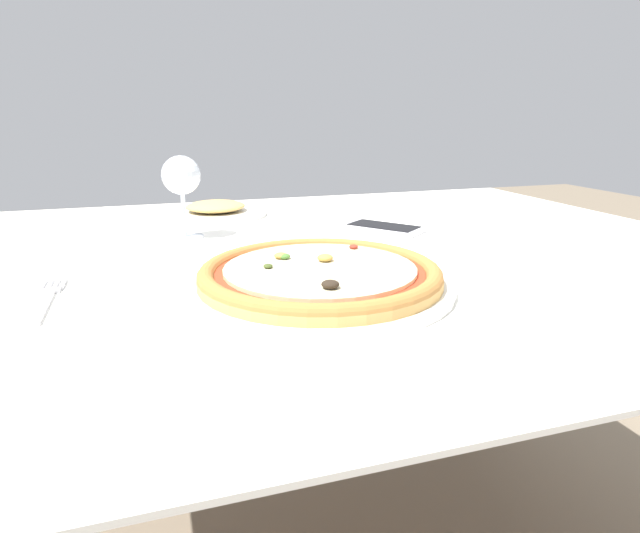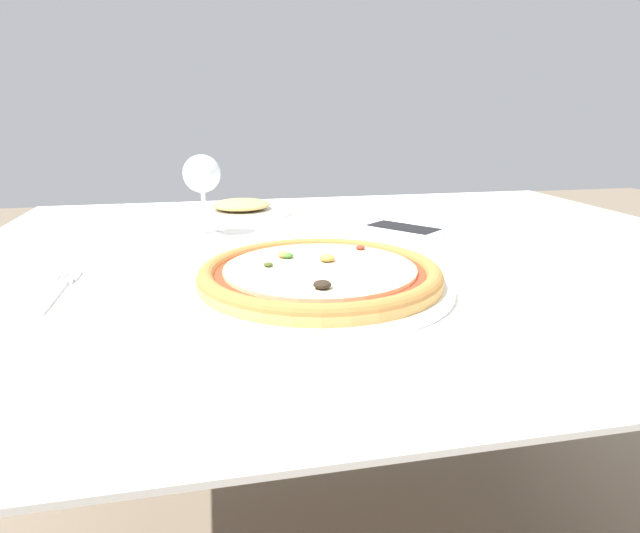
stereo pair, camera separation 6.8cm
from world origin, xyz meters
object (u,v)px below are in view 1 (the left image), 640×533
object	(u,v)px
wine_glass_far_left	(181,179)
dining_table	(350,290)
cell_phone	(384,228)
pizza_plate	(320,276)
fork	(46,298)
side_plate	(216,210)

from	to	relation	value
wine_glass_far_left	dining_table	bearing A→B (deg)	-30.34
dining_table	cell_phone	size ratio (longest dim) A/B	8.40
pizza_plate	dining_table	bearing A→B (deg)	59.20
fork	cell_phone	size ratio (longest dim) A/B	1.08
dining_table	pizza_plate	world-z (taller)	pizza_plate
pizza_plate	side_plate	xyz separation A→B (m)	(-0.06, 0.55, -0.01)
pizza_plate	side_plate	distance (m)	0.55
fork	wine_glass_far_left	bearing A→B (deg)	57.09
wine_glass_far_left	side_plate	world-z (taller)	wine_glass_far_left
fork	wine_glass_far_left	size ratio (longest dim) A/B	1.14
cell_phone	side_plate	distance (m)	0.38
fork	side_plate	bearing A→B (deg)	61.39
side_plate	pizza_plate	bearing A→B (deg)	-83.25
dining_table	wine_glass_far_left	world-z (taller)	wine_glass_far_left
wine_glass_far_left	cell_phone	bearing A→B (deg)	-8.54
dining_table	pizza_plate	distance (m)	0.25
side_plate	dining_table	bearing A→B (deg)	-62.80
dining_table	cell_phone	distance (m)	0.17
wine_glass_far_left	side_plate	size ratio (longest dim) A/B	0.67
pizza_plate	fork	distance (m)	0.34
pizza_plate	wine_glass_far_left	size ratio (longest dim) A/B	2.33
dining_table	fork	world-z (taller)	fork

